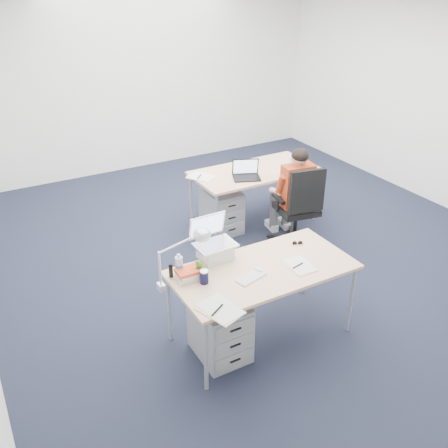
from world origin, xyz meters
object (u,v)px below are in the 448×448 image
(drawer_pedestal_near, at_px, (220,328))
(headphones, at_px, (220,257))
(computer_mouse, at_px, (259,269))
(water_bottle, at_px, (179,265))
(cordless_phone, at_px, (171,271))
(desk_lamp, at_px, (177,260))
(desk_near, at_px, (263,273))
(office_chair, at_px, (297,223))
(silver_laptop, at_px, (215,240))
(can_koozie, at_px, (204,277))
(dark_laptop, at_px, (247,170))
(desk_far, at_px, (255,174))
(bear_figurine, at_px, (199,269))
(sunglasses, at_px, (297,243))
(drawer_pedestal_far, at_px, (222,210))
(wireless_keyboard, at_px, (251,277))
(seated_person, at_px, (291,193))
(far_cup, at_px, (291,160))
(book_stack, at_px, (188,274))

(drawer_pedestal_near, relative_size, headphones, 2.48)
(computer_mouse, bearing_deg, water_bottle, 141.86)
(drawer_pedestal_near, bearing_deg, cordless_phone, 134.82)
(desk_lamp, bearing_deg, desk_near, -6.36)
(office_chair, bearing_deg, silver_laptop, -140.77)
(headphones, relative_size, can_koozie, 1.87)
(office_chair, bearing_deg, dark_laptop, 131.57)
(drawer_pedestal_near, height_order, headphones, headphones)
(desk_far, relative_size, desk_lamp, 3.29)
(bear_figurine, relative_size, desk_lamp, 0.33)
(water_bottle, bearing_deg, computer_mouse, -22.96)
(desk_far, height_order, computer_mouse, computer_mouse)
(headphones, distance_m, sunglasses, 0.77)
(drawer_pedestal_far, distance_m, dark_laptop, 0.65)
(water_bottle, bearing_deg, sunglasses, -2.84)
(desk_near, distance_m, wireless_keyboard, 0.19)
(drawer_pedestal_far, height_order, computer_mouse, computer_mouse)
(cordless_phone, bearing_deg, desk_lamp, -71.71)
(seated_person, height_order, headphones, seated_person)
(headphones, bearing_deg, far_cup, 19.44)
(book_stack, relative_size, sunglasses, 1.99)
(book_stack, distance_m, desk_lamp, 0.23)
(cordless_phone, relative_size, sunglasses, 1.25)
(silver_laptop, distance_m, sunglasses, 0.83)
(seated_person, relative_size, drawer_pedestal_near, 2.21)
(desk_far, height_order, seated_person, seated_person)
(desk_far, height_order, sunglasses, sunglasses)
(dark_laptop, bearing_deg, water_bottle, -113.91)
(wireless_keyboard, height_order, far_cup, far_cup)
(desk_far, distance_m, computer_mouse, 2.35)
(drawer_pedestal_far, relative_size, desk_lamp, 1.13)
(office_chair, xyz_separation_m, drawer_pedestal_near, (-1.75, -1.23, -0.02))
(water_bottle, bearing_deg, dark_laptop, 43.58)
(cordless_phone, distance_m, far_cup, 3.01)
(desk_near, relative_size, can_koozie, 13.45)
(book_stack, bearing_deg, bear_figurine, -9.15)
(desk_lamp, distance_m, dark_laptop, 2.38)
(wireless_keyboard, relative_size, can_koozie, 2.35)
(book_stack, bearing_deg, desk_near, -14.96)
(seated_person, height_order, can_koozie, seated_person)
(desk_far, relative_size, dark_laptop, 4.89)
(drawer_pedestal_near, xyz_separation_m, book_stack, (-0.19, 0.20, 0.50))
(wireless_keyboard, distance_m, dark_laptop, 2.18)
(drawer_pedestal_far, distance_m, bear_figurine, 2.27)
(cordless_phone, bearing_deg, drawer_pedestal_near, -26.89)
(computer_mouse, xyz_separation_m, bear_figurine, (-0.48, 0.17, 0.07))
(desk_near, xyz_separation_m, desk_lamp, (-0.75, 0.14, 0.29))
(book_stack, relative_size, desk_lamp, 0.42)
(silver_laptop, bearing_deg, bear_figurine, -143.87)
(silver_laptop, xyz_separation_m, book_stack, (-0.35, -0.18, -0.14))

